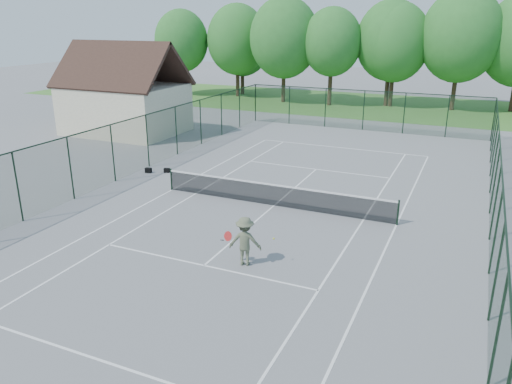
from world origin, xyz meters
TOP-DOWN VIEW (x-y plane):
  - ground at (0.00, 0.00)m, footprint 140.00×140.00m
  - grass_far at (0.00, 30.00)m, footprint 80.00×16.00m
  - court_lines at (0.00, 0.00)m, footprint 11.05×23.85m
  - tennis_net at (0.00, 0.00)m, footprint 11.08×0.08m
  - fence_enclosure at (0.00, 0.00)m, footprint 18.05×36.05m
  - utility_building at (-16.00, 10.00)m, footprint 8.60×6.27m
  - tree_line_far at (0.00, 30.00)m, footprint 39.40×6.40m
  - sports_bag_a at (-8.31, 1.96)m, footprint 0.37×0.26m
  - sports_bag_b at (-7.41, 2.42)m, footprint 0.36×0.28m
  - tennis_player at (1.25, -5.72)m, footprint 1.80×0.92m

SIDE VIEW (x-z plane):
  - ground at x=0.00m, z-range 0.00..0.00m
  - court_lines at x=0.00m, z-range 0.00..0.01m
  - grass_far at x=0.00m, z-range 0.00..0.01m
  - sports_bag_b at x=-7.41m, z-range 0.00..0.24m
  - sports_bag_a at x=-8.31m, z-range 0.00..0.27m
  - tennis_net at x=0.00m, z-range 0.03..1.13m
  - tennis_player at x=1.25m, z-range 0.00..1.75m
  - fence_enclosure at x=0.00m, z-range 0.05..3.07m
  - utility_building at x=-16.00m, z-range -0.20..6.44m
  - tree_line_far at x=0.00m, z-range 1.14..10.84m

